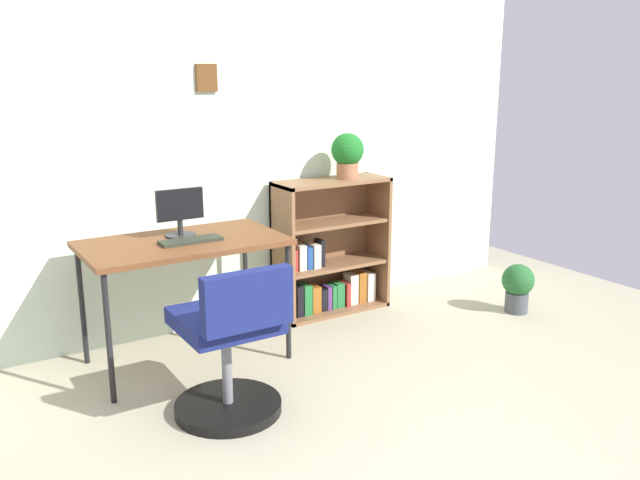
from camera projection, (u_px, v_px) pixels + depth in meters
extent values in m
cube|color=silver|center=(187.00, 140.00, 4.07)|extent=(5.20, 0.10, 2.41)
cube|color=#583617|center=(206.00, 78.00, 3.99)|extent=(0.13, 0.02, 0.16)
cube|color=brown|center=(183.00, 243.00, 3.67)|extent=(1.09, 0.63, 0.03)
cylinder|color=black|center=(109.00, 339.00, 3.27)|extent=(0.03, 0.03, 0.68)
cylinder|color=black|center=(288.00, 302.00, 3.79)|extent=(0.03, 0.03, 0.68)
cylinder|color=black|center=(82.00, 306.00, 3.72)|extent=(0.03, 0.03, 0.68)
cylinder|color=black|center=(246.00, 277.00, 4.24)|extent=(0.03, 0.03, 0.68)
cylinder|color=#262628|center=(181.00, 235.00, 3.75)|extent=(0.17, 0.17, 0.01)
cylinder|color=#262628|center=(180.00, 227.00, 3.74)|extent=(0.03, 0.03, 0.09)
cube|color=black|center=(180.00, 204.00, 3.69)|extent=(0.27, 0.02, 0.18)
cube|color=#2B3024|center=(191.00, 241.00, 3.62)|extent=(0.34, 0.12, 0.02)
cylinder|color=black|center=(228.00, 407.00, 3.26)|extent=(0.52, 0.52, 0.05)
cylinder|color=slate|center=(227.00, 365.00, 3.21)|extent=(0.05, 0.05, 0.39)
cube|color=navy|center=(225.00, 320.00, 3.15)|extent=(0.44, 0.44, 0.08)
cube|color=navy|center=(248.00, 301.00, 2.90)|extent=(0.42, 0.07, 0.26)
cube|color=brown|center=(283.00, 254.00, 4.33)|extent=(0.02, 0.30, 0.91)
cube|color=brown|center=(377.00, 239.00, 4.73)|extent=(0.02, 0.30, 0.91)
cube|color=brown|center=(332.00, 181.00, 4.42)|extent=(0.79, 0.30, 0.02)
cube|color=brown|center=(331.00, 308.00, 4.64)|extent=(0.79, 0.30, 0.02)
cube|color=brown|center=(321.00, 242.00, 4.64)|extent=(0.79, 0.02, 0.91)
cube|color=brown|center=(332.00, 264.00, 4.56)|extent=(0.74, 0.28, 0.02)
cube|color=brown|center=(332.00, 223.00, 4.49)|extent=(0.74, 0.28, 0.02)
cube|color=black|center=(289.00, 305.00, 4.43)|extent=(0.04, 0.10, 0.16)
cube|color=black|center=(296.00, 300.00, 4.46)|extent=(0.05, 0.12, 0.21)
cube|color=#237238|center=(304.00, 299.00, 4.49)|extent=(0.06, 0.12, 0.21)
cube|color=#99591E|center=(313.00, 299.00, 4.53)|extent=(0.07, 0.10, 0.18)
cube|color=black|center=(321.00, 299.00, 4.56)|extent=(0.04, 0.10, 0.15)
cube|color=#593372|center=(326.00, 297.00, 4.58)|extent=(0.03, 0.10, 0.16)
cube|color=#237238|center=(331.00, 296.00, 4.60)|extent=(0.03, 0.10, 0.16)
cube|color=#237238|center=(337.00, 294.00, 4.63)|extent=(0.06, 0.10, 0.17)
cube|color=#B22D28|center=(344.00, 293.00, 4.66)|extent=(0.03, 0.13, 0.16)
cube|color=beige|center=(351.00, 289.00, 4.68)|extent=(0.06, 0.10, 0.21)
cube|color=#99591E|center=(359.00, 286.00, 4.72)|extent=(0.06, 0.10, 0.22)
cube|color=beige|center=(367.00, 286.00, 4.76)|extent=(0.06, 0.11, 0.20)
cube|color=#B22D28|center=(290.00, 260.00, 4.36)|extent=(0.06, 0.09, 0.14)
cube|color=beige|center=(299.00, 257.00, 4.39)|extent=(0.05, 0.11, 0.17)
cube|color=#1E478C|center=(306.00, 257.00, 4.43)|extent=(0.04, 0.11, 0.15)
cube|color=beige|center=(313.00, 255.00, 4.45)|extent=(0.05, 0.13, 0.16)
cube|color=black|center=(320.00, 252.00, 4.47)|extent=(0.03, 0.10, 0.18)
cylinder|color=#9E6642|center=(347.00, 171.00, 4.44)|extent=(0.14, 0.14, 0.11)
sphere|color=#1B6A22|center=(347.00, 150.00, 4.41)|extent=(0.22, 0.22, 0.22)
cylinder|color=#474C51|center=(516.00, 302.00, 4.59)|extent=(0.16, 0.16, 0.14)
sphere|color=#245F2D|center=(518.00, 280.00, 4.55)|extent=(0.22, 0.22, 0.22)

